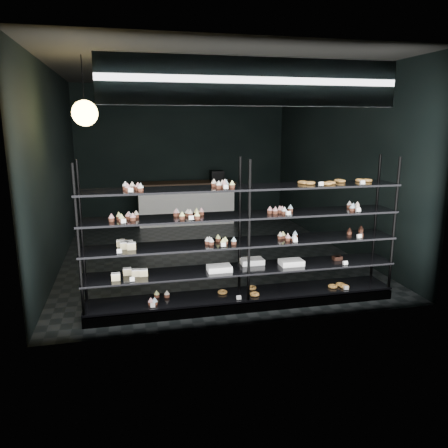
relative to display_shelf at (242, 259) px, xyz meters
name	(u,v)px	position (x,y,z in m)	size (l,w,h in m)	color
room	(206,165)	(-0.01, 2.45, 0.97)	(5.01, 6.01, 3.20)	black
display_shelf	(242,259)	(0.00, 0.00, 0.00)	(4.00, 0.50, 1.91)	black
signage	(255,82)	(-0.01, -0.48, 2.12)	(3.30, 0.05, 0.50)	#0B153A
pendant_lamp	(85,113)	(-1.88, 1.08, 1.82)	(0.34, 0.34, 0.90)	black
service_counter	(186,202)	(-0.02, 4.95, -0.13)	(2.29, 0.65, 1.23)	white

